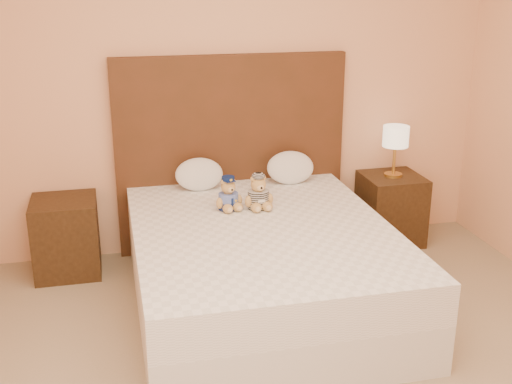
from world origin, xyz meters
TOP-DOWN VIEW (x-y plane):
  - room_walls at (0.00, 0.46)m, footprint 4.04×4.52m
  - bed at (0.00, 1.20)m, footprint 1.60×2.00m
  - headboard at (0.00, 2.21)m, footprint 1.75×0.08m
  - nightstand_left at (-1.25, 2.00)m, footprint 0.45×0.45m
  - nightstand_right at (1.25, 2.00)m, footprint 0.45×0.45m
  - lamp at (1.25, 2.00)m, footprint 0.20×0.20m
  - teddy_police at (-0.15, 1.56)m, footprint 0.24×0.23m
  - teddy_prisoner at (0.05, 1.53)m, footprint 0.23×0.22m
  - pillow_left at (-0.28, 2.03)m, footprint 0.35×0.23m
  - pillow_right at (0.42, 2.03)m, footprint 0.36×0.24m

SIDE VIEW (x-z plane):
  - nightstand_left at x=-1.25m, z-range 0.00..0.55m
  - nightstand_right at x=1.25m, z-range 0.00..0.55m
  - bed at x=0.00m, z-range 0.00..0.55m
  - teddy_police at x=-0.15m, z-range 0.55..0.78m
  - teddy_prisoner at x=0.05m, z-range 0.55..0.78m
  - pillow_left at x=-0.28m, z-range 0.55..0.80m
  - pillow_right at x=0.42m, z-range 0.55..0.81m
  - headboard at x=0.00m, z-range 0.00..1.50m
  - lamp at x=1.25m, z-range 0.65..1.05m
  - room_walls at x=0.00m, z-range 0.45..3.17m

